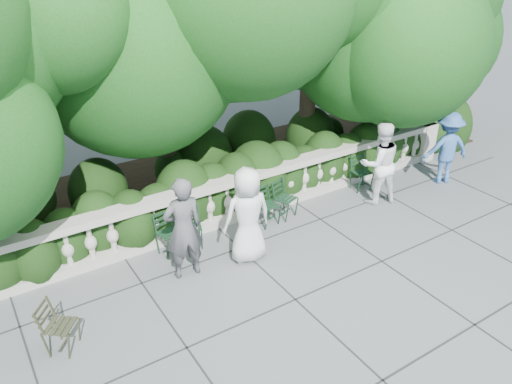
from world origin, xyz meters
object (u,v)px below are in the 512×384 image
person_older_blue (446,148)px  chair_b (193,250)px  chair_c (176,256)px  person_businessman (247,215)px  chair_e (290,219)px  chair_f (364,192)px  person_casual_man (379,163)px  person_woman_grey (183,229)px  chair_weathered (75,349)px  chair_d (272,227)px

person_older_blue → chair_b: bearing=15.9°
chair_c → person_older_blue: person_older_blue is taller
person_businessman → chair_b: bearing=-37.4°
chair_e → person_older_blue: 4.27m
chair_e → chair_f: same height
chair_b → chair_f: same height
chair_c → person_businessman: person_businessman is taller
chair_e → person_older_blue: person_older_blue is taller
chair_b → chair_c: 0.36m
person_casual_man → person_woman_grey: bearing=18.3°
chair_b → chair_weathered: bearing=-133.9°
chair_e → person_businessman: (-1.51, -0.70, 0.92)m
chair_c → chair_f: same height
person_older_blue → chair_e: bearing=14.0°
chair_e → person_older_blue: (4.14, -0.53, 0.88)m
chair_c → chair_weathered: bearing=-159.8°
chair_weathered → chair_d: bearing=-35.6°
chair_b → person_woman_grey: size_ratio=0.44×
chair_b → person_casual_man: person_casual_man is taller
person_businessman → person_casual_man: size_ratio=0.98×
chair_weathered → person_older_blue: 9.09m
chair_b → person_businessman: bearing=-26.5°
chair_b → chair_d: size_ratio=1.00×
chair_weathered → person_businessman: size_ratio=0.46×
chair_e → person_businessman: person_businessman is taller
chair_c → person_casual_man: size_ratio=0.45×
chair_d → chair_weathered: 4.54m
person_businessman → chair_weathered: bearing=17.6°
chair_f → chair_c: bearing=-173.8°
chair_b → chair_e: bearing=16.8°
person_woman_grey → person_casual_man: size_ratio=1.02×
person_casual_man → person_businessman: bearing=21.5°
chair_e → chair_weathered: size_ratio=1.00×
chair_d → chair_c: bearing=169.2°
chair_b → person_older_blue: person_older_blue is taller
chair_f → person_businessman: person_businessman is taller
chair_weathered → person_older_blue: size_ratio=0.48×
person_woman_grey → person_older_blue: bearing=-176.4°
chair_e → chair_weathered: same height
chair_d → person_casual_man: 2.78m
chair_d → chair_e: same height
person_businessman → person_older_blue: size_ratio=1.05×
chair_e → person_businessman: 1.90m
chair_c → person_woman_grey: bearing=-107.0°
chair_d → person_businessman: size_ratio=0.46×
chair_c → person_casual_man: person_casual_man is taller
chair_e → person_businessman: size_ratio=0.46×
person_businessman → chair_c: bearing=-27.1°
chair_d → person_woman_grey: (-2.18, -0.48, 0.95)m
chair_b → chair_f: 4.46m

